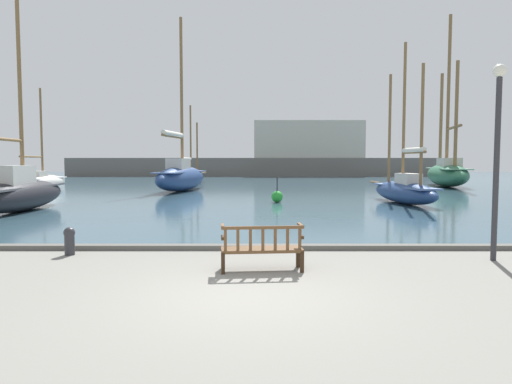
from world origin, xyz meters
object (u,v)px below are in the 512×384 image
(sailboat_mid_port, at_px, (22,192))
(channel_buoy, at_px, (278,197))
(sailboat_nearest_port, at_px, (182,176))
(mooring_bollard, at_px, (71,239))
(sailboat_outer_starboard, at_px, (192,176))
(sailboat_distant_harbor, at_px, (43,181))
(park_bench, at_px, (263,247))
(sailboat_far_starboard, at_px, (405,189))
(sailboat_centre_channel, at_px, (448,172))
(lamp_post, at_px, (499,143))

(sailboat_mid_port, bearing_deg, channel_buoy, 19.56)
(sailboat_nearest_port, distance_m, mooring_bollard, 21.56)
(sailboat_mid_port, height_order, sailboat_outer_starboard, sailboat_mid_port)
(sailboat_outer_starboard, height_order, sailboat_distant_harbor, sailboat_outer_starboard)
(park_bench, height_order, sailboat_nearest_port, sailboat_nearest_port)
(sailboat_outer_starboard, xyz_separation_m, mooring_bollard, (1.92, -32.78, -0.41))
(sailboat_far_starboard, bearing_deg, mooring_bollard, -133.96)
(sailboat_centre_channel, xyz_separation_m, channel_buoy, (-14.76, -14.79, -0.94))
(sailboat_nearest_port, xyz_separation_m, sailboat_distant_harbor, (-10.22, 0.90, -0.42))
(sailboat_mid_port, height_order, sailboat_centre_channel, sailboat_centre_channel)
(sailboat_outer_starboard, xyz_separation_m, lamp_post, (11.40, -33.37, 1.79))
(lamp_post, bearing_deg, sailboat_outer_starboard, 108.87)
(sailboat_nearest_port, bearing_deg, mooring_bollard, -87.49)
(sailboat_centre_channel, relative_size, sailboat_outer_starboard, 1.90)
(sailboat_outer_starboard, height_order, mooring_bollard, sailboat_outer_starboard)
(sailboat_centre_channel, relative_size, mooring_bollard, 21.65)
(park_bench, relative_size, mooring_bollard, 2.53)
(sailboat_distant_harbor, bearing_deg, sailboat_centre_channel, 8.92)
(sailboat_mid_port, height_order, channel_buoy, sailboat_mid_port)
(sailboat_far_starboard, bearing_deg, park_bench, -117.90)
(park_bench, bearing_deg, sailboat_mid_port, 134.39)
(channel_buoy, bearing_deg, sailboat_outer_starboard, 109.81)
(sailboat_centre_channel, xyz_separation_m, mooring_bollard, (-20.14, -27.33, -0.95))
(sailboat_centre_channel, xyz_separation_m, sailboat_far_starboard, (-8.51, -15.28, -0.51))
(sailboat_mid_port, height_order, lamp_post, sailboat_mid_port)
(sailboat_far_starboard, height_order, channel_buoy, sailboat_far_starboard)
(sailboat_mid_port, height_order, sailboat_distant_harbor, sailboat_mid_port)
(lamp_post, relative_size, channel_buoy, 3.29)
(sailboat_mid_port, xyz_separation_m, sailboat_far_starboard, (17.20, 3.40, -0.06))
(park_bench, bearing_deg, sailboat_far_starboard, 62.10)
(sailboat_mid_port, height_order, sailboat_far_starboard, sailboat_mid_port)
(sailboat_distant_harbor, relative_size, channel_buoy, 5.70)
(mooring_bollard, distance_m, channel_buoy, 13.65)
(sailboat_distant_harbor, distance_m, lamp_post, 30.97)
(sailboat_mid_port, relative_size, sailboat_far_starboard, 1.11)
(lamp_post, bearing_deg, park_bench, -169.24)
(sailboat_distant_harbor, xyz_separation_m, lamp_post, (20.65, -23.01, 1.84))
(sailboat_nearest_port, height_order, sailboat_distant_harbor, sailboat_nearest_port)
(park_bench, relative_size, sailboat_far_starboard, 0.21)
(sailboat_nearest_port, bearing_deg, sailboat_distant_harbor, 174.97)
(sailboat_mid_port, xyz_separation_m, sailboat_distant_harbor, (-5.60, 13.76, -0.15))
(sailboat_nearest_port, bearing_deg, channel_buoy, -54.86)
(mooring_bollard, bearing_deg, sailboat_centre_channel, 53.62)
(sailboat_far_starboard, height_order, mooring_bollard, sailboat_far_starboard)
(sailboat_nearest_port, height_order, mooring_bollard, sailboat_nearest_port)
(sailboat_outer_starboard, relative_size, sailboat_far_starboard, 0.93)
(sailboat_centre_channel, bearing_deg, sailboat_nearest_port, -164.58)
(sailboat_far_starboard, bearing_deg, sailboat_centre_channel, 60.88)
(sailboat_centre_channel, xyz_separation_m, sailboat_distant_harbor, (-31.30, -4.91, -0.60))
(sailboat_outer_starboard, distance_m, lamp_post, 35.31)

